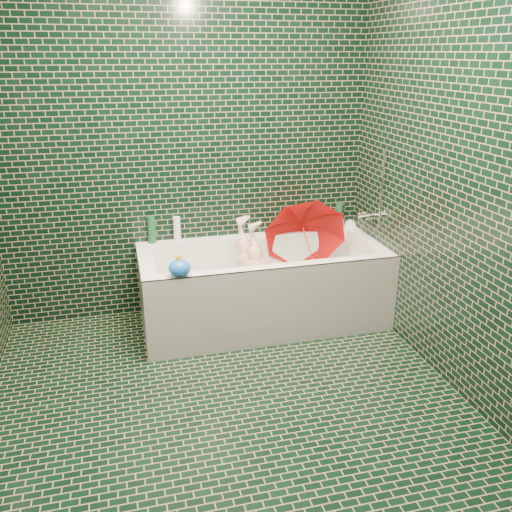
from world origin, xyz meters
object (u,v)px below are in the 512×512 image
object	(u,v)px
child	(258,281)
bath_toy	(180,268)
umbrella	(308,243)
rubber_duck	(312,225)
bathtub	(263,295)

from	to	relation	value
child	bath_toy	world-z (taller)	bath_toy
umbrella	bath_toy	size ratio (longest dim) A/B	3.62
child	umbrella	distance (m)	0.46
rubber_duck	bath_toy	size ratio (longest dim) A/B	0.71
bath_toy	rubber_duck	bearing A→B (deg)	16.21
child	rubber_duck	size ratio (longest dim) A/B	8.07
child	rubber_duck	distance (m)	0.67
rubber_duck	bath_toy	xyz separation A→B (m)	(-1.09, -0.66, 0.02)
bathtub	rubber_duck	distance (m)	0.70
child	umbrella	world-z (taller)	umbrella
umbrella	bath_toy	distance (m)	1.07
bathtub	rubber_duck	xyz separation A→B (m)	(0.48, 0.34, 0.38)
rubber_duck	bath_toy	distance (m)	1.28
bathtub	umbrella	size ratio (longest dim) A/B	2.90
child	bathtub	bearing A→B (deg)	47.15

